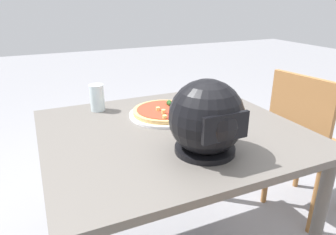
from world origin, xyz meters
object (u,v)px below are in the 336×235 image
at_px(dining_table, 172,147).
at_px(chair_side, 305,140).
at_px(drinking_glass, 97,98).
at_px(pizza, 165,111).
at_px(motorcycle_helmet, 206,119).

relative_size(dining_table, chair_side, 1.18).
bearing_deg(drinking_glass, pizza, 143.45).
bearing_deg(motorcycle_helmet, dining_table, -84.70).
bearing_deg(dining_table, chair_side, -176.13).
height_order(drinking_glass, chair_side, chair_side).
bearing_deg(chair_side, pizza, -6.26).
height_order(pizza, chair_side, chair_side).
xyz_separation_m(pizza, motorcycle_helmet, (0.02, 0.39, 0.10)).
height_order(dining_table, pizza, pizza).
bearing_deg(chair_side, motorcycle_helmet, 18.98).
distance_m(dining_table, motorcycle_helmet, 0.32).
height_order(pizza, motorcycle_helmet, motorcycle_helmet).
xyz_separation_m(pizza, drinking_glass, (0.27, -0.20, 0.04)).
bearing_deg(pizza, drinking_glass, -36.55).
relative_size(pizza, motorcycle_helmet, 1.12).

